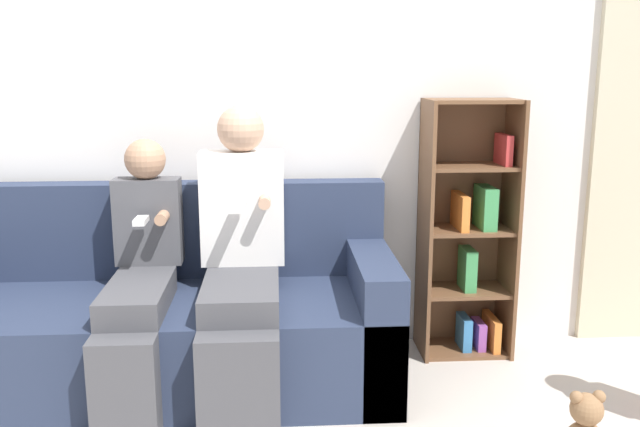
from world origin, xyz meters
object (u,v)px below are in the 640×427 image
couch (157,323)px  child_seated (139,274)px  bookshelf (468,234)px  adult_seated (241,251)px

couch → child_seated: 0.30m
bookshelf → couch: bearing=-169.1°
couch → child_seated: size_ratio=1.93×
couch → adult_seated: size_ratio=1.70×
child_seated → bookshelf: (1.52, 0.40, 0.05)m
adult_seated → bookshelf: size_ratio=0.98×
couch → bookshelf: bearing=10.9°
adult_seated → child_seated: 0.44m
couch → bookshelf: bookshelf is taller
child_seated → bookshelf: bookshelf is taller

